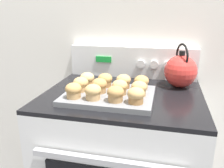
{
  "coord_description": "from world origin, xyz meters",
  "views": [
    {
      "loc": [
        0.19,
        -0.71,
        1.26
      ],
      "look_at": [
        -0.04,
        0.25,
        0.95
      ],
      "focal_mm": 38.0,
      "sensor_mm": 36.0,
      "label": 1
    }
  ],
  "objects": [
    {
      "name": "muffin_r2_c3",
      "position": [
        0.08,
        0.32,
        0.94
      ],
      "size": [
        0.07,
        0.07,
        0.06
      ],
      "color": "tan",
      "rests_on": "muffin_pan"
    },
    {
      "name": "muffin_r2_c1",
      "position": [
        -0.09,
        0.32,
        0.94
      ],
      "size": [
        0.07,
        0.07,
        0.06
      ],
      "color": "olive",
      "rests_on": "muffin_pan"
    },
    {
      "name": "control_panel",
      "position": [
        0.0,
        0.59,
        0.97
      ],
      "size": [
        0.71,
        0.07,
        0.17
      ],
      "color": "white",
      "rests_on": "stove_range"
    },
    {
      "name": "muffin_r2_c2",
      "position": [
        -0.0,
        0.32,
        0.94
      ],
      "size": [
        0.07,
        0.07,
        0.06
      ],
      "color": "olive",
      "rests_on": "muffin_pan"
    },
    {
      "name": "wall_back",
      "position": [
        0.0,
        0.65,
        1.2
      ],
      "size": [
        8.0,
        0.05,
        2.4
      ],
      "color": "white",
      "rests_on": "ground_plane"
    },
    {
      "name": "tea_kettle",
      "position": [
        0.26,
        0.47,
        0.97
      ],
      "size": [
        0.16,
        0.19,
        0.22
      ],
      "color": "red",
      "rests_on": "stove_range"
    },
    {
      "name": "muffin_r0_c1",
      "position": [
        -0.09,
        0.15,
        0.94
      ],
      "size": [
        0.07,
        0.07,
        0.06
      ],
      "color": "tan",
      "rests_on": "muffin_pan"
    },
    {
      "name": "muffin_r0_c2",
      "position": [
        -0.0,
        0.15,
        0.94
      ],
      "size": [
        0.07,
        0.07,
        0.06
      ],
      "color": "#A37A4C",
      "rests_on": "muffin_pan"
    },
    {
      "name": "muffin_r0_c0",
      "position": [
        -0.18,
        0.15,
        0.94
      ],
      "size": [
        0.07,
        0.07,
        0.06
      ],
      "color": "tan",
      "rests_on": "muffin_pan"
    },
    {
      "name": "muffin_r1_c3",
      "position": [
        0.08,
        0.23,
        0.94
      ],
      "size": [
        0.07,
        0.07,
        0.06
      ],
      "color": "tan",
      "rests_on": "muffin_pan"
    },
    {
      "name": "muffin_r2_c0",
      "position": [
        -0.17,
        0.32,
        0.94
      ],
      "size": [
        0.07,
        0.07,
        0.06
      ],
      "color": "olive",
      "rests_on": "muffin_pan"
    },
    {
      "name": "muffin_r1_c0",
      "position": [
        -0.18,
        0.23,
        0.94
      ],
      "size": [
        0.07,
        0.07,
        0.06
      ],
      "color": "tan",
      "rests_on": "muffin_pan"
    },
    {
      "name": "muffin_r1_c2",
      "position": [
        -0.0,
        0.23,
        0.94
      ],
      "size": [
        0.07,
        0.07,
        0.06
      ],
      "color": "#A37A4C",
      "rests_on": "muffin_pan"
    },
    {
      "name": "muffin_r1_c1",
      "position": [
        -0.09,
        0.23,
        0.94
      ],
      "size": [
        0.07,
        0.07,
        0.06
      ],
      "color": "#A37A4C",
      "rests_on": "muffin_pan"
    },
    {
      "name": "muffin_pan",
      "position": [
        -0.05,
        0.23,
        0.9
      ],
      "size": [
        0.38,
        0.3,
        0.02
      ],
      "color": "slate",
      "rests_on": "stove_range"
    },
    {
      "name": "muffin_r0_c3",
      "position": [
        0.08,
        0.15,
        0.94
      ],
      "size": [
        0.07,
        0.07,
        0.06
      ],
      "color": "olive",
      "rests_on": "muffin_pan"
    }
  ]
}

